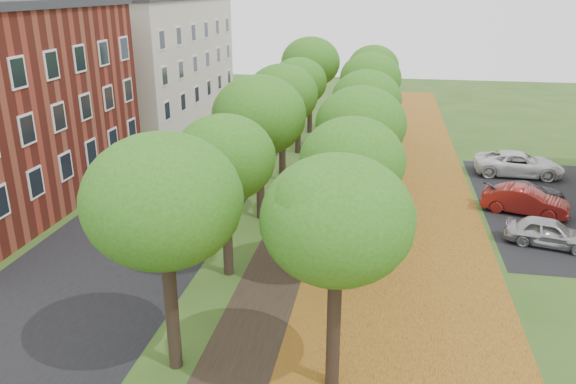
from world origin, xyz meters
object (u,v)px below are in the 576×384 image
at_px(bench, 306,260).
at_px(car_grey, 526,193).
at_px(car_silver, 549,232).
at_px(car_white, 519,164).
at_px(car_red, 525,201).

height_order(bench, car_grey, car_grey).
relative_size(car_silver, car_grey, 0.87).
xyz_separation_m(bench, car_grey, (10.52, 9.31, 0.19)).
height_order(car_grey, car_white, car_white).
distance_m(bench, car_red, 12.92).
bearing_deg(car_grey, car_white, -28.31).
xyz_separation_m(car_red, car_white, (0.98, 6.50, 0.04)).
bearing_deg(car_silver, bench, 126.26).
xyz_separation_m(bench, car_red, (10.17, 7.97, 0.26)).
relative_size(bench, car_white, 0.34).
bearing_deg(car_white, car_grey, 175.31).
relative_size(car_grey, car_white, 0.82).
bearing_deg(bench, car_red, -56.96).
xyz_separation_m(car_red, car_grey, (0.34, 1.34, -0.07)).
bearing_deg(car_red, bench, 145.27).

